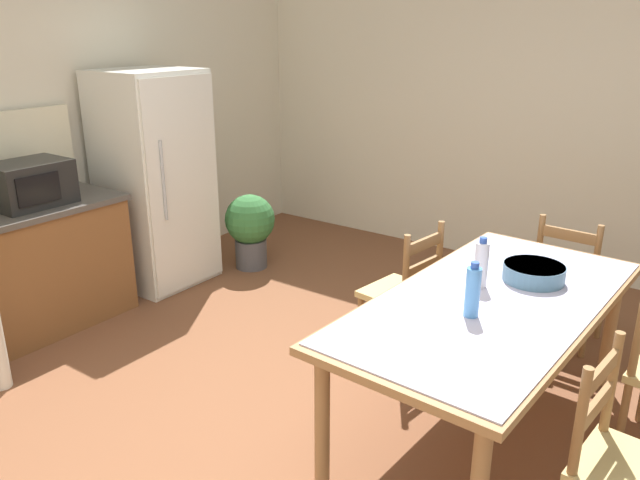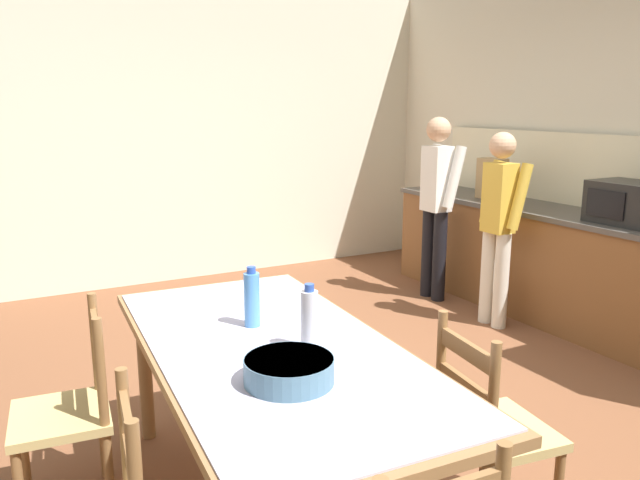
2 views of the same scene
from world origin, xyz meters
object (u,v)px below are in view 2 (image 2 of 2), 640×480
paper_bag (492,179)px  chair_side_near_left (70,413)px  bottle_off_centre (309,319)px  serving_bowl (289,369)px  person_at_counter (499,219)px  microwave (630,203)px  chair_side_far_right (490,430)px  bottle_near_centre (252,299)px  person_at_sink (437,199)px  dining_table (273,363)px

paper_bag → chair_side_near_left: 4.12m
paper_bag → bottle_off_centre: paper_bag is taller
serving_bowl → person_at_counter: person_at_counter is taller
microwave → serving_bowl: size_ratio=1.56×
chair_side_far_right → person_at_counter: 2.59m
bottle_near_centre → serving_bowl: bottle_near_centre is taller
bottle_off_centre → person_at_sink: bearing=132.7°
bottle_near_centre → serving_bowl: 0.61m
microwave → dining_table: bearing=-78.6°
bottle_off_centre → chair_side_far_right: bearing=59.0°
chair_side_near_left → person_at_sink: size_ratio=0.56×
paper_bag → chair_side_near_left: (1.50, -3.78, -0.64)m
bottle_near_centre → person_at_sink: 3.16m
microwave → bottle_near_centre: microwave is taller
serving_bowl → person_at_sink: person_at_sink is taller
bottle_off_centre → chair_side_near_left: (-0.59, -0.86, -0.46)m
bottle_near_centre → chair_side_near_left: size_ratio=0.30×
dining_table → bottle_near_centre: 0.32m
microwave → bottle_near_centre: (0.37, -3.03, -0.14)m
microwave → chair_side_far_right: size_ratio=0.55×
serving_bowl → person_at_counter: size_ratio=0.21×
bottle_off_centre → person_at_counter: (-1.45, 2.41, -0.05)m
chair_side_near_left → person_at_sink: 3.71m
chair_side_far_right → bottle_off_centre: bearing=66.7°
dining_table → person_at_sink: bearing=130.0°
dining_table → serving_bowl: bearing=-14.7°
microwave → person_at_sink: (-1.52, -0.50, -0.14)m
chair_side_near_left → chair_side_far_right: bearing=62.5°
paper_bag → serving_bowl: (2.33, -3.13, -0.25)m
paper_bag → person_at_sink: size_ratio=0.22×
paper_bag → bottle_near_centre: (1.73, -3.02, -0.17)m
chair_side_far_right → person_at_counter: bearing=-36.5°
chair_side_far_right → person_at_sink: bearing=-26.8°
person_at_counter → microwave: bearing=-54.6°
bottle_near_centre → serving_bowl: (0.59, -0.10, -0.07)m
dining_table → chair_side_far_right: chair_side_far_right is taller
bottle_near_centre → person_at_sink: bearing=126.7°
bottle_off_centre → serving_bowl: bearing=-40.6°
serving_bowl → bottle_near_centre: bearing=170.1°
microwave → serving_bowl: (0.96, -3.13, -0.22)m
person_at_sink → chair_side_near_left: bearing=-153.4°
chair_side_near_left → dining_table: bearing=62.4°
chair_side_far_right → person_at_counter: person_at_counter is taller
chair_side_near_left → bottle_off_centre: bearing=61.0°
serving_bowl → person_at_counter: bearing=122.9°
person_at_sink → chair_side_far_right: bearing=-124.5°
microwave → chair_side_near_left: microwave is taller
dining_table → paper_bag: bearing=123.1°
chair_side_far_right → person_at_sink: size_ratio=0.56×
microwave → chair_side_far_right: bearing=-64.4°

